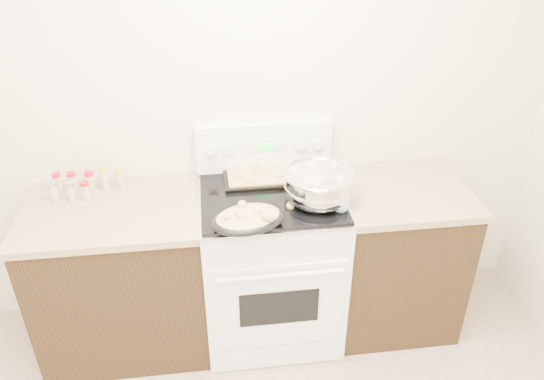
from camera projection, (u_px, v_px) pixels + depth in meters
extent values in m
cube|color=silver|center=(198.00, 101.00, 2.86)|extent=(4.00, 0.05, 2.70)
cube|color=black|center=(125.00, 280.00, 2.98)|extent=(0.90, 0.64, 0.88)
cube|color=brown|center=(112.00, 211.00, 2.74)|extent=(0.93, 0.67, 0.04)
cube|color=black|center=(392.00, 257.00, 3.15)|extent=(0.70, 0.64, 0.88)
cube|color=brown|center=(402.00, 191.00, 2.92)|extent=(0.73, 0.67, 0.04)
cube|color=white|center=(271.00, 266.00, 3.05)|extent=(0.76, 0.66, 0.92)
cube|color=white|center=(279.00, 307.00, 2.77)|extent=(0.70, 0.01, 0.55)
cube|color=black|center=(279.00, 308.00, 2.76)|extent=(0.42, 0.01, 0.22)
cylinder|color=white|center=(281.00, 276.00, 2.61)|extent=(0.65, 0.02, 0.02)
cube|color=white|center=(279.00, 357.00, 2.96)|extent=(0.70, 0.01, 0.14)
cube|color=silver|center=(271.00, 197.00, 2.81)|extent=(0.78, 0.68, 0.01)
cube|color=black|center=(271.00, 195.00, 2.81)|extent=(0.74, 0.64, 0.01)
cube|color=white|center=(264.00, 146.00, 2.98)|extent=(0.76, 0.07, 0.28)
cylinder|color=white|center=(211.00, 151.00, 2.90)|extent=(0.06, 0.02, 0.06)
cylinder|color=white|center=(229.00, 150.00, 2.91)|extent=(0.06, 0.02, 0.06)
cylinder|color=white|center=(301.00, 145.00, 2.96)|extent=(0.06, 0.02, 0.06)
cylinder|color=white|center=(318.00, 144.00, 2.97)|extent=(0.06, 0.02, 0.06)
cube|color=#19E533|center=(265.00, 147.00, 2.94)|extent=(0.09, 0.00, 0.04)
cube|color=silver|center=(251.00, 148.00, 2.93)|extent=(0.05, 0.00, 0.05)
cube|color=silver|center=(279.00, 146.00, 2.95)|extent=(0.05, 0.00, 0.05)
ellipsoid|color=silver|center=(318.00, 188.00, 2.72)|extent=(0.45, 0.45, 0.22)
cylinder|color=silver|center=(318.00, 199.00, 2.75)|extent=(0.20, 0.20, 0.01)
torus|color=silver|center=(319.00, 173.00, 2.67)|extent=(0.37, 0.37, 0.02)
cylinder|color=silver|center=(319.00, 184.00, 2.71)|extent=(0.35, 0.35, 0.12)
cylinder|color=brown|center=(319.00, 176.00, 2.68)|extent=(0.32, 0.32, 0.00)
cube|color=beige|center=(308.00, 180.00, 2.62)|extent=(0.04, 0.04, 0.03)
cube|color=beige|center=(311.00, 166.00, 2.75)|extent=(0.04, 0.04, 0.03)
cube|color=beige|center=(315.00, 166.00, 2.75)|extent=(0.03, 0.03, 0.02)
cube|color=beige|center=(338.00, 178.00, 2.65)|extent=(0.03, 0.03, 0.02)
cube|color=beige|center=(340.00, 181.00, 2.62)|extent=(0.03, 0.03, 0.03)
cube|color=beige|center=(312.00, 164.00, 2.77)|extent=(0.04, 0.04, 0.03)
cube|color=beige|center=(336.00, 165.00, 2.76)|extent=(0.04, 0.04, 0.03)
cube|color=beige|center=(329.00, 180.00, 2.63)|extent=(0.03, 0.03, 0.02)
cube|color=beige|center=(315.00, 173.00, 2.69)|extent=(0.04, 0.04, 0.03)
cube|color=beige|center=(293.00, 171.00, 2.71)|extent=(0.03, 0.03, 0.03)
cube|color=beige|center=(330.00, 170.00, 2.71)|extent=(0.04, 0.04, 0.03)
ellipsoid|color=black|center=(248.00, 219.00, 2.53)|extent=(0.41, 0.33, 0.08)
ellipsoid|color=tan|center=(248.00, 217.00, 2.52)|extent=(0.37, 0.30, 0.06)
sphere|color=tan|center=(227.00, 217.00, 2.47)|extent=(0.04, 0.04, 0.04)
sphere|color=tan|center=(242.00, 215.00, 2.48)|extent=(0.05, 0.05, 0.05)
sphere|color=tan|center=(242.00, 205.00, 2.55)|extent=(0.04, 0.04, 0.04)
sphere|color=tan|center=(240.00, 214.00, 2.48)|extent=(0.05, 0.05, 0.05)
sphere|color=tan|center=(244.00, 216.00, 2.48)|extent=(0.04, 0.04, 0.04)
sphere|color=tan|center=(265.00, 216.00, 2.47)|extent=(0.04, 0.04, 0.04)
sphere|color=tan|center=(270.00, 217.00, 2.47)|extent=(0.05, 0.05, 0.05)
sphere|color=tan|center=(258.00, 212.00, 2.51)|extent=(0.05, 0.05, 0.05)
cube|color=black|center=(264.00, 175.00, 2.96)|extent=(0.45, 0.32, 0.02)
cube|color=tan|center=(264.00, 173.00, 2.95)|extent=(0.41, 0.27, 0.02)
sphere|color=tan|center=(280.00, 177.00, 2.90)|extent=(0.04, 0.04, 0.04)
sphere|color=tan|center=(254.00, 166.00, 2.99)|extent=(0.04, 0.04, 0.04)
sphere|color=tan|center=(287.00, 168.00, 2.99)|extent=(0.03, 0.03, 0.03)
sphere|color=tan|center=(235.00, 167.00, 3.00)|extent=(0.03, 0.03, 0.03)
sphere|color=tan|center=(242.00, 164.00, 3.02)|extent=(0.03, 0.03, 0.03)
sphere|color=tan|center=(247.00, 180.00, 2.86)|extent=(0.04, 0.04, 0.04)
sphere|color=tan|center=(268.00, 172.00, 2.95)|extent=(0.03, 0.03, 0.03)
sphere|color=tan|center=(240.00, 177.00, 2.89)|extent=(0.04, 0.04, 0.04)
sphere|color=tan|center=(253.00, 181.00, 2.86)|extent=(0.04, 0.04, 0.04)
sphere|color=tan|center=(257.00, 172.00, 2.94)|extent=(0.04, 0.04, 0.04)
cylinder|color=tan|center=(293.00, 195.00, 2.78)|extent=(0.08, 0.27, 0.01)
sphere|color=tan|center=(291.00, 206.00, 2.69)|extent=(0.04, 0.04, 0.04)
sphere|color=#7AA2B6|center=(341.00, 205.00, 2.66)|extent=(0.09, 0.09, 0.09)
cylinder|color=#7AA2B6|center=(341.00, 189.00, 2.74)|extent=(0.07, 0.28, 0.07)
cylinder|color=#BFB28C|center=(58.00, 184.00, 2.85)|extent=(0.04, 0.04, 0.10)
cylinder|color=#B21414|center=(56.00, 175.00, 2.82)|extent=(0.04, 0.04, 0.02)
cylinder|color=#BFB28C|center=(73.00, 183.00, 2.86)|extent=(0.05, 0.05, 0.10)
cylinder|color=#B21414|center=(71.00, 174.00, 2.83)|extent=(0.05, 0.05, 0.02)
cylinder|color=#BFB28C|center=(90.00, 182.00, 2.87)|extent=(0.05, 0.05, 0.09)
cylinder|color=#B21414|center=(89.00, 174.00, 2.84)|extent=(0.05, 0.05, 0.02)
cylinder|color=#BFB28C|center=(105.00, 179.00, 2.88)|extent=(0.04, 0.04, 0.11)
cylinder|color=gold|center=(103.00, 169.00, 2.84)|extent=(0.05, 0.05, 0.02)
cylinder|color=#BFB28C|center=(121.00, 180.00, 2.88)|extent=(0.04, 0.04, 0.11)
cylinder|color=gold|center=(119.00, 169.00, 2.85)|extent=(0.04, 0.04, 0.02)
cylinder|color=#BFB28C|center=(54.00, 193.00, 2.77)|extent=(0.04, 0.04, 0.09)
cylinder|color=#B2B2B7|center=(52.00, 184.00, 2.74)|extent=(0.04, 0.04, 0.02)
cylinder|color=#BFB28C|center=(71.00, 193.00, 2.77)|extent=(0.04, 0.04, 0.09)
cylinder|color=#B2B2B7|center=(69.00, 185.00, 2.75)|extent=(0.05, 0.05, 0.02)
cylinder|color=#BFB28C|center=(86.00, 192.00, 2.78)|extent=(0.04, 0.04, 0.09)
cylinder|color=#B21414|center=(84.00, 184.00, 2.75)|extent=(0.04, 0.04, 0.02)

